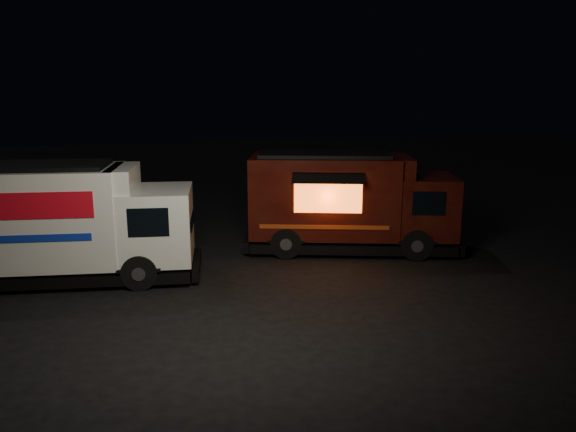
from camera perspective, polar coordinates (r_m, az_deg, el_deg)
The scene contains 3 objects.
ground at distance 14.73m, azimuth -6.63°, elevation -7.31°, with size 80.00×80.00×0.00m, color black.
white_truck at distance 16.01m, azimuth -21.64°, elevation -0.61°, with size 6.96×2.38×3.16m, color silver, non-canonical shape.
red_truck at distance 17.83m, azimuth 6.49°, elevation 1.46°, with size 6.69×2.46×3.11m, color #3D130B, non-canonical shape.
Camera 1 is at (-1.45, -13.76, 5.07)m, focal length 35.00 mm.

